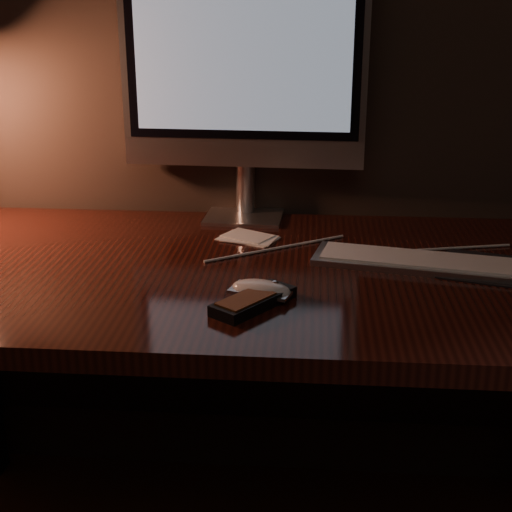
# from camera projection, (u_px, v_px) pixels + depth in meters

# --- Properties ---
(desk) EXTENTS (1.60, 0.75, 0.75)m
(desk) POSITION_uv_depth(u_px,v_px,m) (252.00, 312.00, 1.50)
(desk) COLOR black
(desk) RESTS_ON ground
(monitor) EXTENTS (0.55, 0.17, 0.58)m
(monitor) POSITION_uv_depth(u_px,v_px,m) (243.00, 71.00, 1.59)
(monitor) COLOR silver
(monitor) RESTS_ON desk
(keyboard) EXTENTS (0.46, 0.21, 0.02)m
(keyboard) POSITION_uv_depth(u_px,v_px,m) (427.00, 262.00, 1.39)
(keyboard) COLOR silver
(keyboard) RESTS_ON desk
(mousepad) EXTENTS (0.27, 0.24, 0.00)m
(mousepad) POSITION_uv_depth(u_px,v_px,m) (501.00, 270.00, 1.37)
(mousepad) COLOR black
(mousepad) RESTS_ON desk
(mouse) EXTENTS (0.12, 0.09, 0.02)m
(mouse) POSITION_uv_depth(u_px,v_px,m) (261.00, 291.00, 1.24)
(mouse) COLOR white
(mouse) RESTS_ON desk
(media_remote) EXTENTS (0.14, 0.17, 0.03)m
(media_remote) POSITION_uv_depth(u_px,v_px,m) (254.00, 300.00, 1.20)
(media_remote) COLOR black
(media_remote) RESTS_ON desk
(papers) EXTENTS (0.14, 0.12, 0.01)m
(papers) POSITION_uv_depth(u_px,v_px,m) (248.00, 238.00, 1.55)
(papers) COLOR white
(papers) RESTS_ON desk
(cable) EXTENTS (0.61, 0.25, 0.01)m
(cable) POSITION_uv_depth(u_px,v_px,m) (358.00, 250.00, 1.47)
(cable) COLOR white
(cable) RESTS_ON desk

